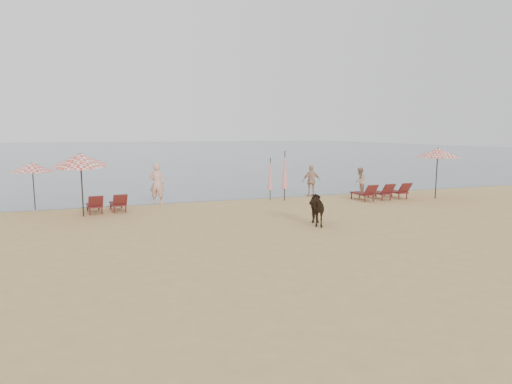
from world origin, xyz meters
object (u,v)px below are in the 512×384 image
umbrella_open_left_b (80,160)px  beachgoer_right_b (311,181)px  umbrella_closed_right (285,170)px  beachgoer_left (157,183)px  lounger_cluster_left (107,203)px  umbrella_open_right (438,153)px  umbrella_closed_left (270,174)px  beachgoer_right_a (360,181)px  lounger_cluster_right (382,192)px  cow (314,208)px  umbrella_open_left_a (32,167)px

umbrella_open_left_b → beachgoer_right_b: (11.20, 1.87, -1.47)m
beachgoer_right_b → umbrella_closed_right: bearing=34.3°
umbrella_closed_right → beachgoer_left: size_ratio=1.26×
lounger_cluster_left → umbrella_open_right: size_ratio=0.65×
umbrella_closed_left → beachgoer_right_a: umbrella_closed_left is taller
beachgoer_left → beachgoer_right_b: (8.01, -0.23, -0.16)m
lounger_cluster_right → umbrella_open_left_b: bearing=176.9°
beachgoer_left → umbrella_open_left_b: bearing=54.8°
umbrella_open_right → beachgoer_right_a: bearing=142.1°
cow → umbrella_open_right: bearing=36.2°
umbrella_open_left_b → beachgoer_right_b: 11.45m
umbrella_closed_right → cow: bearing=-102.1°
lounger_cluster_right → beachgoer_right_b: 3.63m
umbrella_closed_left → umbrella_closed_right: (0.60, -0.44, 0.21)m
umbrella_open_left_b → beachgoer_right_a: umbrella_open_left_b is taller
umbrella_open_left_b → umbrella_closed_right: size_ratio=1.07×
lounger_cluster_right → umbrella_closed_right: (-4.81, 1.30, 1.12)m
umbrella_closed_left → umbrella_closed_right: bearing=-36.3°
umbrella_open_left_b → beachgoer_right_b: size_ratio=1.60×
umbrella_closed_right → beachgoer_right_a: 4.89m
umbrella_open_left_b → lounger_cluster_right: bearing=7.1°
lounger_cluster_right → umbrella_closed_right: bearing=162.8°
lounger_cluster_left → lounger_cluster_right: lounger_cluster_right is taller
cow → lounger_cluster_left: bearing=158.2°
lounger_cluster_right → beachgoer_left: bearing=165.8°
lounger_cluster_right → umbrella_open_right: bearing=-15.6°
umbrella_open_left_a → umbrella_closed_left: size_ratio=0.97×
lounger_cluster_right → umbrella_open_left_b: size_ratio=1.02×
umbrella_open_left_a → umbrella_closed_left: (10.80, -0.92, -0.56)m
umbrella_closed_right → beachgoer_right_a: (4.78, 0.70, -0.79)m
beachgoer_right_a → lounger_cluster_left: bearing=-35.8°
umbrella_open_right → umbrella_closed_left: (-8.19, 2.40, -1.04)m
beachgoer_left → umbrella_open_right: bearing=-171.0°
cow → beachgoer_right_a: bearing=60.3°
umbrella_closed_left → cow: bearing=-95.7°
lounger_cluster_right → lounger_cluster_left: bearing=174.2°
umbrella_closed_right → beachgoer_left: (-6.12, 1.05, -0.54)m
lounger_cluster_right → beachgoer_right_a: bearing=88.8°
umbrella_open_left_a → umbrella_open_left_b: bearing=-40.4°
umbrella_open_right → beachgoer_right_b: bearing=159.5°
umbrella_closed_right → beachgoer_right_b: 2.18m
lounger_cluster_right → umbrella_open_right: size_ratio=1.04×
lounger_cluster_left → beachgoer_right_a: (13.17, 1.13, 0.36)m
lounger_cluster_left → beachgoer_right_b: size_ratio=1.03×
beachgoer_left → beachgoer_right_b: size_ratio=1.19×
umbrella_open_left_a → beachgoer_right_b: umbrella_open_left_a is taller
beachgoer_right_a → umbrella_closed_right: bearing=-32.3°
beachgoer_right_b → umbrella_open_left_a: bearing=8.5°
umbrella_open_left_a → beachgoer_right_a: bearing=6.1°
umbrella_open_right → umbrella_closed_left: umbrella_open_right is taller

